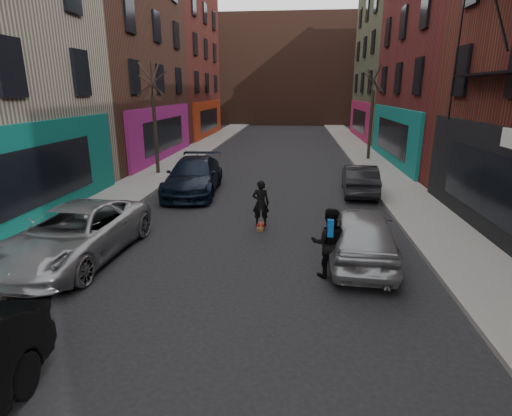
% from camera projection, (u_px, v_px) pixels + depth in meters
% --- Properties ---
extents(sidewalk_left, '(2.50, 84.00, 0.13)m').
position_uv_depth(sidewalk_left, '(205.00, 145.00, 33.62)').
color(sidewalk_left, gray).
rests_on(sidewalk_left, ground).
extents(sidewalk_right, '(2.50, 84.00, 0.13)m').
position_uv_depth(sidewalk_right, '(356.00, 147.00, 32.43)').
color(sidewalk_right, gray).
rests_on(sidewalk_right, ground).
extents(building_far, '(40.00, 10.00, 14.00)m').
position_uv_depth(building_far, '(288.00, 72.00, 55.86)').
color(building_far, '#47281E').
rests_on(building_far, ground).
extents(tree_left_far, '(2.00, 2.00, 6.50)m').
position_uv_depth(tree_left_far, '(154.00, 112.00, 21.22)').
color(tree_left_far, black).
rests_on(tree_left_far, sidewalk_left).
extents(tree_right_far, '(2.00, 2.00, 6.80)m').
position_uv_depth(tree_right_far, '(372.00, 106.00, 25.72)').
color(tree_right_far, black).
rests_on(tree_right_far, sidewalk_right).
extents(parked_left_far, '(2.72, 5.43, 1.48)m').
position_uv_depth(parked_left_far, '(75.00, 234.00, 10.95)').
color(parked_left_far, gray).
rests_on(parked_left_far, ground).
extents(parked_left_end, '(2.57, 5.54, 1.57)m').
position_uv_depth(parked_left_end, '(194.00, 176.00, 18.08)').
color(parked_left_end, black).
rests_on(parked_left_end, ground).
extents(parked_right_far, '(2.08, 4.55, 1.51)m').
position_uv_depth(parked_right_far, '(360.00, 233.00, 10.90)').
color(parked_right_far, gray).
rests_on(parked_right_far, ground).
extents(parked_right_end, '(1.65, 4.11, 1.33)m').
position_uv_depth(parked_right_end, '(360.00, 179.00, 17.98)').
color(parked_right_end, black).
rests_on(parked_right_end, ground).
extents(skateboard, '(0.23, 0.80, 0.10)m').
position_uv_depth(skateboard, '(261.00, 227.00, 13.58)').
color(skateboard, brown).
rests_on(skateboard, ground).
extents(skateboarder, '(0.58, 0.38, 1.57)m').
position_uv_depth(skateboarder, '(261.00, 203.00, 13.34)').
color(skateboarder, black).
rests_on(skateboarder, skateboard).
extents(pedestrian, '(0.88, 0.69, 1.79)m').
position_uv_depth(pedestrian, '(328.00, 243.00, 9.85)').
color(pedestrian, black).
rests_on(pedestrian, ground).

